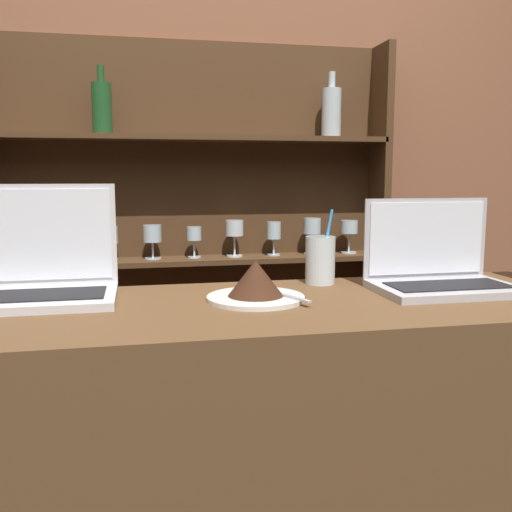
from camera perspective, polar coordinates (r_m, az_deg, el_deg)
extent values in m
cube|color=brown|center=(2.36, -3.27, 7.70)|extent=(7.00, 0.06, 2.70)
cube|color=#472D19|center=(2.46, 11.92, -2.04)|extent=(0.03, 0.18, 1.88)
cube|color=#472D19|center=(2.34, -6.34, -2.41)|extent=(1.56, 0.02, 1.88)
cube|color=#472D19|center=(2.36, -6.00, -11.77)|extent=(1.52, 0.18, 0.02)
cube|color=#472D19|center=(2.25, -6.18, -0.43)|extent=(1.52, 0.18, 0.02)
cube|color=#472D19|center=(2.23, -6.37, 11.63)|extent=(1.52, 0.18, 0.02)
cylinder|color=silver|center=(2.28, -22.43, -0.57)|extent=(0.06, 0.06, 0.01)
cylinder|color=silver|center=(2.27, -22.48, 0.29)|extent=(0.01, 0.01, 0.06)
cylinder|color=silver|center=(2.26, -22.56, 1.77)|extent=(0.06, 0.06, 0.06)
cylinder|color=silver|center=(2.25, -18.43, -0.45)|extent=(0.06, 0.06, 0.01)
cylinder|color=silver|center=(2.25, -18.47, 0.33)|extent=(0.01, 0.01, 0.06)
cylinder|color=silver|center=(2.24, -18.53, 1.80)|extent=(0.07, 0.07, 0.06)
cylinder|color=silver|center=(2.24, -14.36, -0.34)|extent=(0.06, 0.06, 0.01)
cylinder|color=silver|center=(2.23, -14.39, 0.47)|extent=(0.01, 0.01, 0.06)
cylinder|color=silver|center=(2.23, -14.45, 2.04)|extent=(0.06, 0.06, 0.07)
cylinder|color=silver|center=(2.24, -10.26, -0.22)|extent=(0.06, 0.06, 0.01)
cylinder|color=silver|center=(2.23, -10.29, 0.63)|extent=(0.01, 0.01, 0.06)
cylinder|color=silver|center=(2.22, -10.33, 2.23)|extent=(0.07, 0.07, 0.07)
cylinder|color=silver|center=(2.25, -6.18, -0.10)|extent=(0.05, 0.05, 0.01)
cylinder|color=silver|center=(2.24, -6.20, 0.78)|extent=(0.01, 0.01, 0.06)
cylinder|color=silver|center=(2.23, -6.22, 2.25)|extent=(0.06, 0.06, 0.05)
cylinder|color=silver|center=(2.27, -2.16, 0.02)|extent=(0.06, 0.06, 0.01)
cylinder|color=silver|center=(2.26, -2.16, 1.07)|extent=(0.01, 0.01, 0.08)
cylinder|color=silver|center=(2.25, -2.17, 2.82)|extent=(0.07, 0.07, 0.06)
cylinder|color=silver|center=(2.30, 1.78, 0.14)|extent=(0.05, 0.05, 0.01)
cylinder|color=silver|center=(2.29, 1.78, 0.97)|extent=(0.01, 0.01, 0.06)
cylinder|color=silver|center=(2.29, 1.79, 2.59)|extent=(0.06, 0.06, 0.07)
cylinder|color=silver|center=(2.34, 5.59, 0.25)|extent=(0.06, 0.06, 0.01)
cylinder|color=silver|center=(2.33, 5.60, 1.27)|extent=(0.01, 0.01, 0.08)
cylinder|color=silver|center=(2.33, 5.63, 3.01)|extent=(0.07, 0.07, 0.06)
cylinder|color=silver|center=(2.39, 9.25, 0.35)|extent=(0.06, 0.06, 0.01)
cylinder|color=silver|center=(2.39, 9.27, 1.34)|extent=(0.01, 0.01, 0.08)
cylinder|color=silver|center=(2.38, 9.31, 2.90)|extent=(0.07, 0.07, 0.05)
cylinder|color=#B2C1C6|center=(2.35, 7.54, 13.99)|extent=(0.08, 0.08, 0.19)
cylinder|color=#B2C1C6|center=(2.37, 7.60, 17.05)|extent=(0.03, 0.03, 0.06)
cylinder|color=#1E4C23|center=(2.23, -15.15, 14.04)|extent=(0.07, 0.07, 0.18)
cylinder|color=#1E4C23|center=(2.24, -15.28, 17.15)|extent=(0.03, 0.03, 0.06)
cube|color=silver|center=(1.33, -20.55, -3.98)|extent=(0.31, 0.24, 0.02)
cube|color=black|center=(1.31, -20.65, -3.64)|extent=(0.27, 0.13, 0.00)
cube|color=silver|center=(1.43, -20.09, 2.03)|extent=(0.31, 0.00, 0.24)
cube|color=white|center=(1.42, -20.10, 2.02)|extent=(0.29, 0.01, 0.21)
cube|color=#ADADB2|center=(1.42, 18.46, -3.11)|extent=(0.33, 0.21, 0.02)
cube|color=black|center=(1.41, 18.69, -2.77)|extent=(0.28, 0.12, 0.00)
cube|color=#ADADB2|center=(1.50, 16.62, 1.74)|extent=(0.33, 0.00, 0.20)
cube|color=white|center=(1.49, 16.66, 1.73)|extent=(0.30, 0.01, 0.18)
cylinder|color=silver|center=(1.26, -0.04, -4.23)|extent=(0.22, 0.22, 0.01)
cone|color=#381E11|center=(1.26, -0.04, -2.22)|extent=(0.12, 0.12, 0.08)
cube|color=#B7B7BC|center=(1.26, 2.78, -3.92)|extent=(0.08, 0.16, 0.00)
cylinder|color=silver|center=(1.46, 6.43, -0.41)|extent=(0.08, 0.08, 0.12)
cylinder|color=#338CD8|center=(1.45, 6.95, 0.95)|extent=(0.04, 0.01, 0.19)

